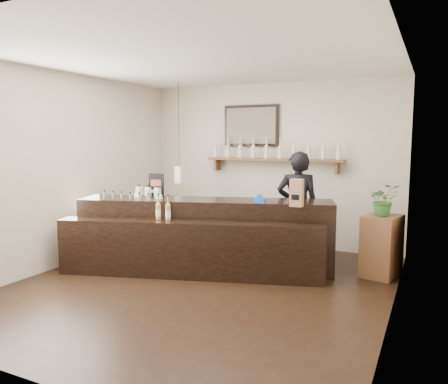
% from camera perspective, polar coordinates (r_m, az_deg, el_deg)
% --- Properties ---
extents(ground, '(5.00, 5.00, 0.00)m').
position_cam_1_polar(ground, '(5.67, -2.99, -12.09)').
color(ground, black).
rests_on(ground, ground).
extents(room_shell, '(5.00, 5.00, 5.00)m').
position_cam_1_polar(room_shell, '(5.37, -3.10, 5.37)').
color(room_shell, beige).
rests_on(room_shell, ground).
extents(back_wall_decor, '(2.66, 0.96, 1.69)m').
position_cam_1_polar(back_wall_decor, '(7.59, 4.61, 6.24)').
color(back_wall_decor, brown).
rests_on(back_wall_decor, ground).
extents(counter, '(3.60, 1.99, 1.17)m').
position_cam_1_polar(counter, '(6.17, -3.10, -5.99)').
color(counter, black).
rests_on(counter, ground).
extents(promo_sign, '(0.24, 0.04, 0.34)m').
position_cam_1_polar(promo_sign, '(6.58, -8.84, 0.93)').
color(promo_sign, black).
rests_on(promo_sign, counter).
extents(paper_bag, '(0.16, 0.13, 0.35)m').
position_cam_1_polar(paper_bag, '(5.59, 9.47, -0.11)').
color(paper_bag, '#926B46').
rests_on(paper_bag, counter).
extents(tape_dispenser, '(0.14, 0.06, 0.12)m').
position_cam_1_polar(tape_dispenser, '(5.83, 4.66, -1.01)').
color(tape_dispenser, '#174EA7').
rests_on(tape_dispenser, counter).
extents(side_cabinet, '(0.53, 0.65, 0.83)m').
position_cam_1_polar(side_cabinet, '(6.31, 19.89, -6.62)').
color(side_cabinet, brown).
rests_on(side_cabinet, ground).
extents(potted_plant, '(0.49, 0.46, 0.43)m').
position_cam_1_polar(potted_plant, '(6.20, 20.13, -0.96)').
color(potted_plant, '#326D2B').
rests_on(potted_plant, side_cabinet).
extents(shopkeeper, '(0.80, 0.65, 1.89)m').
position_cam_1_polar(shopkeeper, '(6.56, 9.58, -1.07)').
color(shopkeeper, black).
rests_on(shopkeeper, ground).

